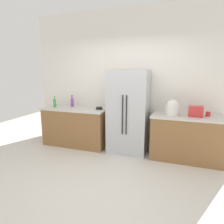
{
  "coord_description": "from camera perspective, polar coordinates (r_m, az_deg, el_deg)",
  "views": [
    {
      "loc": [
        1.08,
        -2.63,
        1.74
      ],
      "look_at": [
        0.03,
        0.41,
        1.07
      ],
      "focal_mm": 31.38,
      "sensor_mm": 36.0,
      "label": 1
    }
  ],
  "objects": [
    {
      "name": "toaster",
      "position": [
        4.03,
        23.19,
        0.18
      ],
      "size": [
        0.25,
        0.18,
        0.2
      ],
      "primitive_type": "cube",
      "color": "red",
      "rests_on": "counter_right"
    },
    {
      "name": "counter_right",
      "position": [
        4.2,
        20.67,
        -6.91
      ],
      "size": [
        1.36,
        0.68,
        0.89
      ],
      "color": "olive",
      "rests_on": "ground_plane"
    },
    {
      "name": "counter_left",
      "position": [
        4.78,
        -10.31,
        -4.08
      ],
      "size": [
        1.53,
        0.68,
        0.89
      ],
      "color": "olive",
      "rests_on": "ground_plane"
    },
    {
      "name": "cup_a",
      "position": [
        4.17,
        26.2,
        -0.54
      ],
      "size": [
        0.09,
        0.09,
        0.08
      ],
      "primitive_type": "cylinder",
      "color": "red",
      "rests_on": "counter_right"
    },
    {
      "name": "cup_b",
      "position": [
        4.26,
        16.83,
        0.54
      ],
      "size": [
        0.09,
        0.09,
        0.1
      ],
      "primitive_type": "cylinder",
      "color": "teal",
      "rests_on": "counter_right"
    },
    {
      "name": "refrigerator",
      "position": [
        4.21,
        4.79,
        0.03
      ],
      "size": [
        0.82,
        0.64,
        1.77
      ],
      "color": "#B7BABF",
      "rests_on": "ground_plane"
    },
    {
      "name": "bowl_a",
      "position": [
        4.45,
        -3.79,
        1.12
      ],
      "size": [
        0.14,
        0.14,
        0.05
      ],
      "primitive_type": "cylinder",
      "color": "black",
      "rests_on": "counter_left"
    },
    {
      "name": "kitchen_back_panel",
      "position": [
        4.51,
        5.33,
        9.26
      ],
      "size": [
        4.69,
        0.1,
        3.09
      ],
      "primitive_type": "cube",
      "color": "silver",
      "rests_on": "ground_plane"
    },
    {
      "name": "ground_plane",
      "position": [
        3.33,
        -2.9,
        -19.69
      ],
      "size": [
        9.37,
        9.37,
        0.0
      ],
      "primitive_type": "plane",
      "color": "beige"
    },
    {
      "name": "rice_cooker",
      "position": [
        3.97,
        17.17,
        1.05
      ],
      "size": [
        0.27,
        0.27,
        0.31
      ],
      "color": "silver",
      "rests_on": "counter_right"
    },
    {
      "name": "cup_c",
      "position": [
        4.18,
        15.88,
        0.26
      ],
      "size": [
        0.07,
        0.07,
        0.09
      ],
      "primitive_type": "cylinder",
      "color": "orange",
      "rests_on": "counter_right"
    },
    {
      "name": "bottle_a",
      "position": [
        4.87,
        -16.34,
        2.55
      ],
      "size": [
        0.07,
        0.07,
        0.26
      ],
      "color": "green",
      "rests_on": "counter_left"
    },
    {
      "name": "bottle_b",
      "position": [
        4.83,
        -11.51,
        2.8
      ],
      "size": [
        0.07,
        0.07,
        0.28
      ],
      "color": "purple",
      "rests_on": "counter_left"
    }
  ]
}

